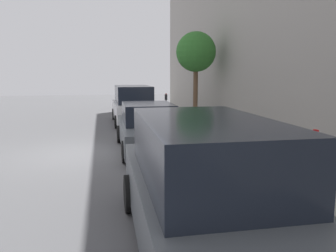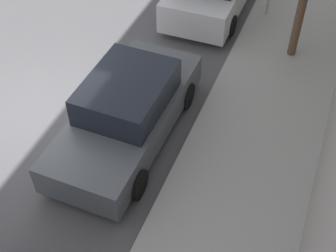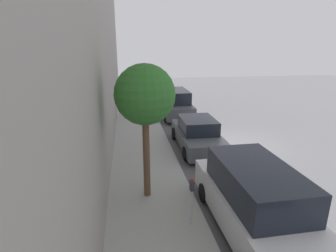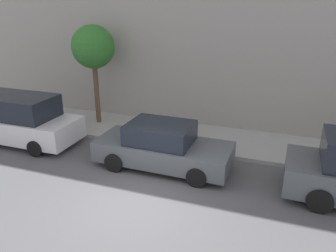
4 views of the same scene
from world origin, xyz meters
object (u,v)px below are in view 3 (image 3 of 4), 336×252
parking_meter_near (150,103)px  parked_sedan_second (197,134)px  parked_minivan_nearest (175,103)px  parking_meter_far (192,197)px  parked_minivan_third (254,199)px  street_tree (145,96)px

parking_meter_near → parked_sedan_second: bearing=105.9°
parked_minivan_nearest → parked_sedan_second: (0.11, 6.32, -0.20)m
parking_meter_far → parking_meter_near: bearing=-90.0°
parked_minivan_third → street_tree: bearing=-35.8°
parked_minivan_nearest → parking_meter_near: parked_minivan_nearest is taller
street_tree → parked_minivan_third: bearing=144.2°
parked_minivan_third → parking_meter_near: (1.64, -12.21, 0.14)m
parked_minivan_nearest → parking_meter_far: size_ratio=3.60×
parked_minivan_nearest → parking_meter_near: size_ratio=3.30×
parked_sedan_second → parking_meter_far: 6.07m
parked_minivan_nearest → street_tree: bearing=74.5°
street_tree → parking_meter_near: bearing=-95.9°
parked_sedan_second → street_tree: 5.70m
parked_sedan_second → street_tree: (2.80, 4.15, 2.72)m
parking_meter_near → parking_meter_far: 11.91m
parked_minivan_nearest → parking_meter_far: parked_minivan_nearest is taller
parked_minivan_third → street_tree: 4.18m
parking_meter_near → street_tree: (1.06, 10.25, 2.38)m
parking_meter_far → street_tree: size_ratio=0.32×
parked_sedan_second → parked_minivan_third: 6.11m
parking_meter_far → street_tree: 3.15m
parked_minivan_third → street_tree: street_tree is taller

